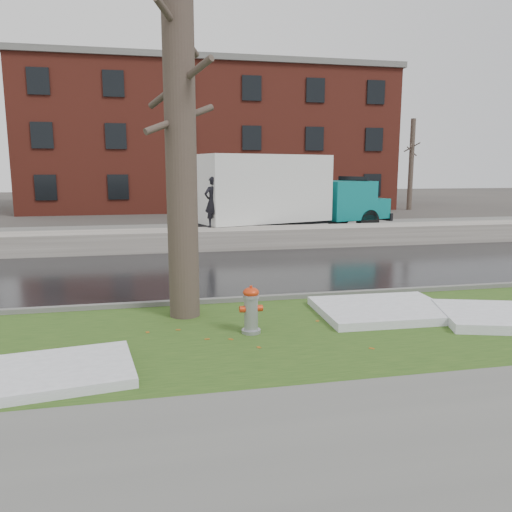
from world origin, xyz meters
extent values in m
plane|color=#47423D|center=(0.00, 0.00, 0.00)|extent=(120.00, 120.00, 0.00)
cube|color=#254517|center=(0.00, -1.25, 0.02)|extent=(60.00, 4.50, 0.04)
cube|color=slate|center=(0.00, -5.00, 0.03)|extent=(60.00, 3.00, 0.05)
cube|color=black|center=(0.00, 4.50, 0.01)|extent=(60.00, 7.00, 0.03)
cube|color=slate|center=(0.00, 13.00, 0.01)|extent=(60.00, 9.00, 0.03)
cube|color=slate|center=(0.00, 1.00, 0.07)|extent=(60.00, 0.15, 0.14)
cube|color=#AEA89F|center=(0.00, 8.70, 0.38)|extent=(60.00, 1.60, 0.75)
cube|color=maroon|center=(2.00, 30.00, 5.00)|extent=(26.00, 12.00, 10.00)
cylinder|color=brown|center=(-6.00, 26.00, 3.25)|extent=(0.36, 0.36, 6.50)
cylinder|color=brown|center=(-6.00, 26.00, 4.20)|extent=(0.84, 1.62, 0.73)
cylinder|color=brown|center=(-6.00, 26.00, 5.10)|extent=(1.08, 1.26, 0.66)
cylinder|color=brown|center=(-6.00, 26.00, 3.60)|extent=(1.40, 0.61, 0.63)
cylinder|color=brown|center=(16.00, 24.00, 3.25)|extent=(0.36, 0.36, 6.50)
cylinder|color=brown|center=(16.00, 24.00, 4.20)|extent=(0.84, 1.62, 0.73)
cylinder|color=brown|center=(16.00, 24.00, 5.10)|extent=(1.08, 1.26, 0.66)
cylinder|color=brown|center=(16.00, 24.00, 3.60)|extent=(1.40, 0.61, 0.63)
cylinder|color=#93959A|center=(-0.86, -1.18, 0.41)|extent=(0.25, 0.25, 0.75)
ellipsoid|color=red|center=(-0.86, -1.18, 0.79)|extent=(0.30, 0.30, 0.17)
cylinder|color=red|center=(-0.86, -1.18, 0.89)|extent=(0.06, 0.06, 0.05)
cylinder|color=red|center=(-1.02, -1.18, 0.49)|extent=(0.11, 0.12, 0.12)
cylinder|color=red|center=(-0.71, -1.17, 0.49)|extent=(0.11, 0.12, 0.12)
cylinder|color=#93959A|center=(-0.87, -1.02, 0.49)|extent=(0.15, 0.11, 0.15)
cylinder|color=brown|center=(-1.96, 0.17, 3.78)|extent=(0.70, 0.70, 7.47)
cylinder|color=brown|center=(-1.96, 0.17, 4.52)|extent=(1.18, 1.58, 0.78)
cylinder|color=brown|center=(-1.96, 0.17, 5.48)|extent=(0.92, 1.50, 0.70)
cylinder|color=brown|center=(-1.96, 0.17, 3.88)|extent=(1.40, 0.90, 0.67)
cube|color=black|center=(3.31, 11.48, 0.66)|extent=(8.10, 3.48, 0.22)
cube|color=silver|center=(2.04, 11.07, 2.15)|extent=(6.04, 4.13, 2.76)
cube|color=#0D7A7A|center=(6.08, 12.37, 1.53)|extent=(2.99, 3.06, 1.74)
cube|color=#0D7A7A|center=(7.49, 12.83, 1.12)|extent=(1.86, 2.52, 0.92)
cube|color=black|center=(6.76, 12.59, 2.15)|extent=(0.71, 1.97, 0.92)
cube|color=black|center=(-1.17, 10.03, 0.33)|extent=(2.04, 1.70, 0.69)
cylinder|color=black|center=(7.14, 11.58, 0.56)|extent=(1.16, 0.64, 1.12)
cylinder|color=black|center=(6.48, 13.63, 0.56)|extent=(1.16, 0.64, 1.12)
cylinder|color=black|center=(2.66, 10.14, 0.56)|extent=(1.16, 0.64, 1.12)
cylinder|color=black|center=(2.01, 12.19, 0.56)|extent=(1.16, 0.64, 1.12)
cylinder|color=black|center=(1.11, 9.64, 0.56)|extent=(1.16, 0.64, 1.12)
cylinder|color=black|center=(0.45, 11.68, 0.56)|extent=(1.16, 0.64, 1.12)
imported|color=black|center=(-0.26, 9.30, 1.72)|extent=(0.83, 0.70, 1.94)
cube|color=white|center=(2.00, -0.53, 0.12)|extent=(2.65, 2.07, 0.16)
cube|color=white|center=(-4.00, -2.50, 0.11)|extent=(2.41, 1.90, 0.14)
camera|label=1|loc=(-2.54, -9.62, 2.95)|focal=35.00mm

